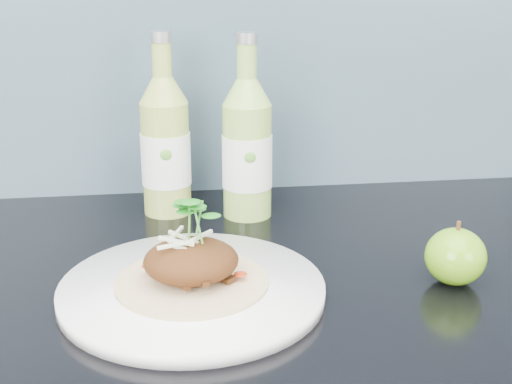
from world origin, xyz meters
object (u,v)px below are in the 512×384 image
(green_apple, at_px, (456,256))
(dinner_plate, at_px, (192,290))
(cider_bottle_left, at_px, (165,146))
(cider_bottle_right, at_px, (247,149))

(green_apple, bearing_deg, dinner_plate, 179.22)
(dinner_plate, distance_m, green_apple, 0.30)
(cider_bottle_left, distance_m, cider_bottle_right, 0.12)
(dinner_plate, bearing_deg, green_apple, -0.78)
(cider_bottle_left, xyz_separation_m, cider_bottle_right, (0.11, -0.03, 0.00))
(dinner_plate, relative_size, green_apple, 4.72)
(cider_bottle_left, bearing_deg, dinner_plate, -96.60)
(green_apple, height_order, cider_bottle_right, cider_bottle_right)
(cider_bottle_left, relative_size, cider_bottle_right, 1.00)
(dinner_plate, height_order, cider_bottle_left, cider_bottle_left)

